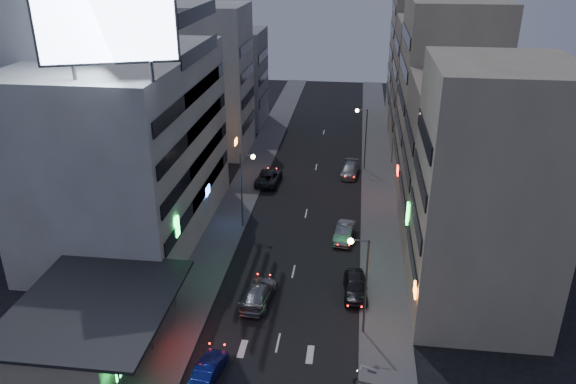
% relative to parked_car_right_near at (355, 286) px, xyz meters
% --- Properties ---
extents(ground, '(180.00, 180.00, 0.00)m').
position_rel_parked_car_right_near_xyz_m(ground, '(-5.60, -11.02, -0.83)').
color(ground, black).
rests_on(ground, ground).
extents(sidewalk_left, '(4.00, 120.00, 0.12)m').
position_rel_parked_car_right_near_xyz_m(sidewalk_left, '(-13.60, 18.98, -0.77)').
color(sidewalk_left, '#4C4C4F').
rests_on(sidewalk_left, ground).
extents(sidewalk_right, '(4.00, 120.00, 0.12)m').
position_rel_parked_car_right_near_xyz_m(sidewalk_right, '(2.40, 18.98, -0.77)').
color(sidewalk_right, '#4C4C4F').
rests_on(sidewalk_right, ground).
extents(food_court, '(11.00, 13.00, 3.88)m').
position_rel_parked_car_right_near_xyz_m(food_court, '(-19.50, -9.02, 1.16)').
color(food_court, '#B5A78D').
rests_on(food_court, ground).
extents(white_building, '(14.00, 24.00, 18.00)m').
position_rel_parked_car_right_near_xyz_m(white_building, '(-22.60, 8.98, 8.17)').
color(white_building, silver).
rests_on(white_building, ground).
extents(grey_tower, '(10.00, 14.00, 34.00)m').
position_rel_parked_car_right_near_xyz_m(grey_tower, '(-31.60, 11.98, 16.17)').
color(grey_tower, gray).
rests_on(grey_tower, ground).
extents(shophouse_near, '(10.00, 11.00, 20.00)m').
position_rel_parked_car_right_near_xyz_m(shophouse_near, '(9.40, -0.52, 9.17)').
color(shophouse_near, '#B5A78D').
rests_on(shophouse_near, ground).
extents(shophouse_mid, '(11.00, 12.00, 16.00)m').
position_rel_parked_car_right_near_xyz_m(shophouse_mid, '(9.90, 10.98, 7.17)').
color(shophouse_mid, gray).
rests_on(shophouse_mid, ground).
extents(shophouse_far, '(10.00, 14.00, 22.00)m').
position_rel_parked_car_right_near_xyz_m(shophouse_far, '(9.40, 23.98, 10.17)').
color(shophouse_far, '#B5A78D').
rests_on(shophouse_far, ground).
extents(far_left_a, '(11.00, 10.00, 20.00)m').
position_rel_parked_car_right_near_xyz_m(far_left_a, '(-21.10, 33.98, 9.17)').
color(far_left_a, silver).
rests_on(far_left_a, ground).
extents(far_left_b, '(12.00, 10.00, 15.00)m').
position_rel_parked_car_right_near_xyz_m(far_left_b, '(-21.60, 46.98, 6.67)').
color(far_left_b, gray).
rests_on(far_left_b, ground).
extents(far_right_a, '(11.00, 12.00, 18.00)m').
position_rel_parked_car_right_near_xyz_m(far_right_a, '(9.90, 38.98, 8.17)').
color(far_right_a, gray).
rests_on(far_right_a, ground).
extents(far_right_b, '(12.00, 12.00, 24.00)m').
position_rel_parked_car_right_near_xyz_m(far_right_b, '(10.40, 52.98, 11.17)').
color(far_right_b, '#B5A78D').
rests_on(far_right_b, ground).
extents(billboard, '(9.52, 3.75, 6.20)m').
position_rel_parked_car_right_near_xyz_m(billboard, '(-18.59, -1.05, 20.84)').
color(billboard, '#595B60').
rests_on(billboard, white_building).
extents(street_lamp_right_near, '(1.60, 0.44, 8.02)m').
position_rel_parked_car_right_near_xyz_m(street_lamp_right_near, '(0.30, -5.02, 4.54)').
color(street_lamp_right_near, '#595B60').
rests_on(street_lamp_right_near, sidewalk_right).
extents(street_lamp_left, '(1.60, 0.44, 8.02)m').
position_rel_parked_car_right_near_xyz_m(street_lamp_left, '(-11.50, 10.98, 4.54)').
color(street_lamp_left, '#595B60').
rests_on(street_lamp_left, sidewalk_left).
extents(street_lamp_right_far, '(1.60, 0.44, 8.02)m').
position_rel_parked_car_right_near_xyz_m(street_lamp_right_far, '(0.30, 28.98, 4.54)').
color(street_lamp_right_far, '#595B60').
rests_on(street_lamp_right_far, sidewalk_right).
extents(parked_car_right_near, '(2.24, 4.95, 1.65)m').
position_rel_parked_car_right_near_xyz_m(parked_car_right_near, '(0.00, 0.00, 0.00)').
color(parked_car_right_near, black).
rests_on(parked_car_right_near, ground).
extents(parked_car_right_mid, '(2.23, 4.83, 1.53)m').
position_rel_parked_car_right_near_xyz_m(parked_car_right_mid, '(-1.25, 9.62, -0.06)').
color(parked_car_right_mid, gray).
rests_on(parked_car_right_mid, ground).
extents(parked_car_left, '(2.93, 5.95, 1.62)m').
position_rel_parked_car_right_near_xyz_m(parked_car_left, '(-11.01, 22.89, -0.01)').
color(parked_car_left, '#2A2B30').
rests_on(parked_car_left, ground).
extents(parked_car_right_far, '(2.54, 5.24, 1.47)m').
position_rel_parked_car_right_near_xyz_m(parked_car_right_far, '(-1.11, 26.73, -0.09)').
color(parked_car_right_far, gray).
rests_on(parked_car_right_far, ground).
extents(road_car_blue, '(1.94, 4.27, 1.36)m').
position_rel_parked_car_right_near_xyz_m(road_car_blue, '(-9.80, -11.12, -0.15)').
color(road_car_blue, navy).
rests_on(road_car_blue, ground).
extents(road_car_silver, '(2.81, 5.71, 1.60)m').
position_rel_parked_car_right_near_xyz_m(road_car_silver, '(-7.96, -1.96, -0.03)').
color(road_car_silver, gray).
rests_on(road_car_silver, ground).
extents(scooter_black_b, '(1.03, 2.05, 1.20)m').
position_rel_parked_car_right_near_xyz_m(scooter_black_b, '(1.59, -10.62, -0.11)').
color(scooter_black_b, black).
rests_on(scooter_black_b, sidewalk_right).
extents(scooter_silver_b, '(1.12, 1.88, 1.09)m').
position_rel_parked_car_right_near_xyz_m(scooter_silver_b, '(1.73, -9.14, -0.16)').
color(scooter_silver_b, gray).
rests_on(scooter_silver_b, sidewalk_right).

